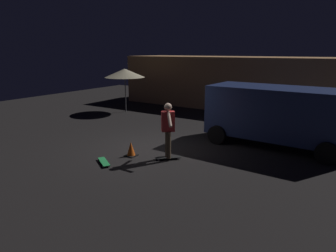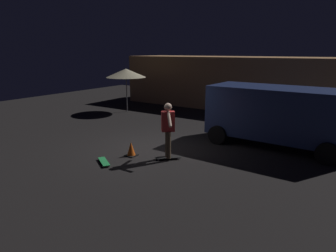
# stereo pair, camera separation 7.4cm
# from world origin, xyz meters

# --- Properties ---
(ground_plane) EXTENTS (28.00, 28.00, 0.00)m
(ground_plane) POSITION_xyz_m (0.00, 0.00, 0.00)
(ground_plane) COLOR black
(low_building) EXTENTS (12.13, 3.49, 2.89)m
(low_building) POSITION_xyz_m (-1.02, 8.93, 1.44)
(low_building) COLOR tan
(low_building) RESTS_ON ground_plane
(parked_van) EXTENTS (4.66, 2.33, 2.03)m
(parked_van) POSITION_xyz_m (3.45, 2.62, 1.16)
(parked_van) COLOR navy
(parked_van) RESTS_ON ground_plane
(patio_umbrella) EXTENTS (2.10, 2.10, 2.30)m
(patio_umbrella) POSITION_xyz_m (-4.88, 4.34, 2.07)
(patio_umbrella) COLOR slate
(patio_umbrella) RESTS_ON ground_plane
(skateboard_ridden) EXTENTS (0.71, 0.67, 0.07)m
(skateboard_ridden) POSITION_xyz_m (1.08, -0.62, 0.06)
(skateboard_ridden) COLOR black
(skateboard_ridden) RESTS_ON ground_plane
(skateboard_spare) EXTENTS (0.77, 0.59, 0.07)m
(skateboard_spare) POSITION_xyz_m (-0.30, -1.95, 0.06)
(skateboard_spare) COLOR green
(skateboard_spare) RESTS_ON ground_plane
(skater) EXTENTS (0.73, 0.79, 1.67)m
(skater) POSITION_xyz_m (1.08, -0.62, 1.04)
(skater) COLOR brown
(skater) RESTS_ON skateboard_ridden
(traffic_cone) EXTENTS (0.34, 0.34, 0.46)m
(traffic_cone) POSITION_xyz_m (-0.06, -0.99, 0.21)
(traffic_cone) COLOR black
(traffic_cone) RESTS_ON ground_plane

